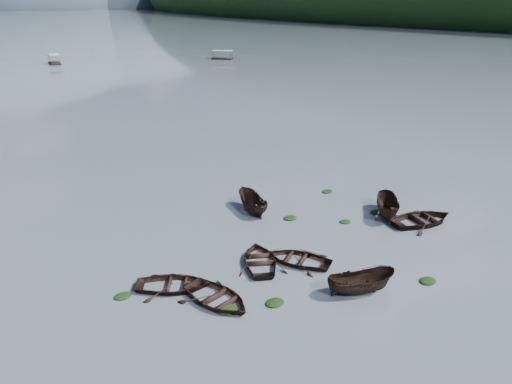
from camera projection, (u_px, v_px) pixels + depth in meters
ground_plane at (376, 285)px, 29.02m from camera, size 2400.00×2400.00×0.00m
haze_mtn_d at (110, 6)px, 882.88m from camera, size 520.00×520.00×220.00m
rowboat_0 at (217, 302)px, 27.40m from camera, size 3.99×5.00×0.92m
rowboat_1 at (260, 263)px, 31.36m from camera, size 4.75×5.25×0.89m
rowboat_2 at (360, 292)px, 28.31m from camera, size 4.31×2.95×1.56m
rowboat_3 at (298, 262)px, 31.53m from camera, size 4.69×5.14×0.87m
rowboat_4 at (422, 223)px, 36.95m from camera, size 5.68×4.65×1.03m
rowboat_5 at (387, 215)px, 38.30m from camera, size 4.26×4.29×1.70m
rowboat_6 at (173, 288)px, 28.68m from camera, size 5.26×4.93×0.89m
rowboat_8 at (252, 211)px, 39.02m from camera, size 2.44×4.36×1.59m
weed_clump_0 at (228, 311)px, 26.63m from camera, size 1.14×0.93×0.25m
weed_clump_1 at (275, 304)px, 27.25m from camera, size 1.10×0.88×0.24m
weed_clump_2 at (428, 282)px, 29.35m from camera, size 1.09×0.87×0.24m
weed_clump_3 at (345, 222)px, 37.09m from camera, size 0.88×0.74×0.20m
weed_clump_4 at (377, 213)px, 38.72m from camera, size 1.13×0.90×0.23m
weed_clump_5 at (123, 297)px, 27.87m from camera, size 0.99×0.80×0.21m
weed_clump_6 at (290, 219)px, 37.70m from camera, size 1.07×0.89×0.22m
weed_clump_7 at (327, 192)px, 42.82m from camera, size 1.00×0.80×0.22m
pontoon_centre at (55, 64)px, 124.55m from camera, size 3.33×6.23×2.27m
pontoon_right at (223, 59)px, 133.78m from camera, size 5.55×5.81×2.18m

